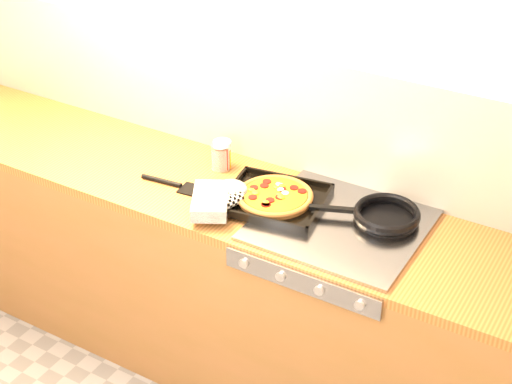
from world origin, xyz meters
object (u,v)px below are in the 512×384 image
Objects in this scene: pizza_on_tray at (257,197)px; juice_glass at (222,154)px; frying_pan at (385,215)px; tomato_can at (221,157)px.

pizza_on_tray is 0.33m from juice_glass.
tomato_can is at bearing 177.30° from frying_pan.
juice_glass is (-0.28, 0.18, 0.02)m from pizza_on_tray.
juice_glass is at bearing 176.59° from frying_pan.
frying_pan is 0.74m from juice_glass.
juice_glass is (-0.74, 0.04, 0.03)m from frying_pan.
frying_pan is at bearing -2.70° from tomato_can.
pizza_on_tray is at bearing -32.00° from tomato_can.
frying_pan is at bearing -3.41° from juice_glass.
pizza_on_tray is 4.12× the size of juice_glass.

